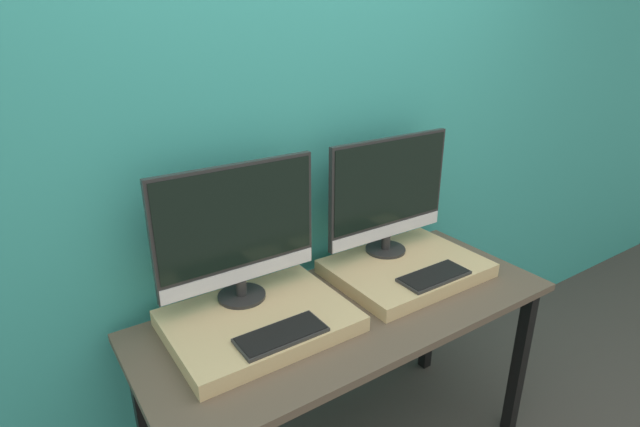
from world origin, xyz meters
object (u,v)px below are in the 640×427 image
object	(u,v)px
monitor_right	(389,192)
keyboard_right	(434,276)
monitor_left	(238,229)
keyboard_left	(281,335)

from	to	relation	value
monitor_right	keyboard_right	xyz separation A→B (m)	(0.00, -0.29, -0.27)
monitor_left	keyboard_left	world-z (taller)	monitor_left
keyboard_left	monitor_right	world-z (taller)	monitor_right
monitor_left	monitor_right	size ratio (longest dim) A/B	1.00
monitor_left	monitor_right	world-z (taller)	same
keyboard_left	monitor_right	xyz separation A→B (m)	(0.70, 0.29, 0.27)
keyboard_left	monitor_right	bearing A→B (deg)	22.67
monitor_left	keyboard_right	distance (m)	0.81
monitor_right	keyboard_right	world-z (taller)	monitor_right
monitor_left	keyboard_left	xyz separation A→B (m)	(0.00, -0.29, -0.27)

